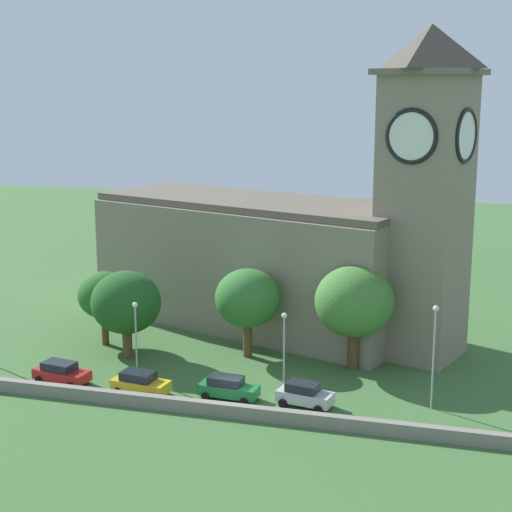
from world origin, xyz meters
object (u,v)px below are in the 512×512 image
at_px(streetlamp_central, 284,339).
at_px(tree_churchyard, 248,298).
at_px(car_yellow, 140,383).
at_px(car_silver, 304,395).
at_px(car_red, 61,372).
at_px(streetlamp_east_mid, 434,342).
at_px(tree_riverside_west, 126,303).
at_px(church, 286,249).
at_px(tree_riverside_east, 354,302).
at_px(car_green, 228,388).
at_px(streetlamp_west_mid, 136,327).
at_px(tree_by_tower, 104,295).

relative_size(streetlamp_central, tree_churchyard, 0.82).
bearing_deg(car_yellow, car_silver, 5.11).
relative_size(car_red, streetlamp_east_mid, 0.61).
bearing_deg(tree_riverside_west, tree_churchyard, 17.67).
bearing_deg(streetlamp_central, church, 103.17).
relative_size(church, tree_churchyard, 4.88).
bearing_deg(tree_riverside_east, church, 130.31).
bearing_deg(car_green, streetlamp_east_mid, 8.84).
distance_m(car_green, tree_churchyard, 10.87).
bearing_deg(streetlamp_central, car_yellow, -162.74).
relative_size(car_yellow, streetlamp_central, 0.72).
distance_m(streetlamp_west_mid, tree_riverside_east, 18.16).
bearing_deg(tree_churchyard, streetlamp_central, -55.73).
xyz_separation_m(car_red, car_green, (13.97, 0.40, 0.02)).
bearing_deg(car_yellow, tree_churchyard, 62.87).
height_order(church, tree_churchyard, church).
bearing_deg(car_yellow, tree_by_tower, 127.70).
relative_size(car_silver, tree_churchyard, 0.56).
relative_size(streetlamp_east_mid, tree_riverside_west, 1.01).
xyz_separation_m(car_green, streetlamp_central, (3.82, 2.34, 3.48)).
height_order(streetlamp_west_mid, tree_by_tower, tree_by_tower).
distance_m(car_silver, tree_by_tower, 23.17).
bearing_deg(church, car_yellow, -108.79).
distance_m(car_yellow, car_green, 6.91).
xyz_separation_m(streetlamp_west_mid, tree_churchyard, (7.25, 7.56, 0.96)).
bearing_deg(car_red, car_silver, 1.66).
bearing_deg(tree_riverside_east, car_green, -131.45).
bearing_deg(tree_riverside_east, streetlamp_central, -122.18).
distance_m(car_yellow, tree_riverside_east, 18.81).
height_order(church, streetlamp_west_mid, church).
relative_size(streetlamp_east_mid, tree_churchyard, 1.00).
height_order(tree_riverside_east, tree_by_tower, tree_riverside_east).
bearing_deg(tree_riverside_east, car_silver, -103.81).
relative_size(streetlamp_west_mid, tree_riverside_east, 0.72).
distance_m(church, streetlamp_central, 17.42).
bearing_deg(church, car_red, -125.72).
relative_size(tree_riverside_east, tree_riverside_west, 1.14).
relative_size(car_red, tree_riverside_east, 0.54).
xyz_separation_m(church, car_red, (-13.91, -19.34, -7.10)).
bearing_deg(tree_riverside_west, streetlamp_east_mid, -9.20).
bearing_deg(tree_riverside_west, car_yellow, -59.17).
xyz_separation_m(tree_riverside_west, tree_by_tower, (-3.55, 2.86, -0.32)).
height_order(car_red, tree_by_tower, tree_by_tower).
bearing_deg(streetlamp_central, streetlamp_east_mid, 0.03).
bearing_deg(car_yellow, streetlamp_west_mid, 117.65).
bearing_deg(tree_by_tower, car_yellow, -52.30).
xyz_separation_m(car_silver, tree_riverside_east, (2.23, 9.07, 4.95)).
distance_m(car_red, streetlamp_east_mid, 29.52).
distance_m(church, streetlamp_east_mid, 22.65).
xyz_separation_m(car_red, tree_churchyard, (12.68, 10.25, 4.43)).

